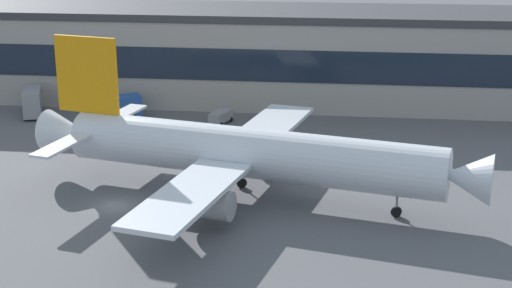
% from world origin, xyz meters
% --- Properties ---
extents(ground_plane, '(600.00, 600.00, 0.00)m').
position_xyz_m(ground_plane, '(0.00, 0.00, 0.00)').
color(ground_plane, '#56565B').
extents(terminal_building, '(171.31, 18.17, 15.00)m').
position_xyz_m(terminal_building, '(0.00, 48.02, 7.52)').
color(terminal_building, '#9E9993').
rests_on(terminal_building, ground_plane).
extents(airliner, '(51.44, 43.96, 16.92)m').
position_xyz_m(airliner, '(13.65, 4.38, 5.22)').
color(airliner, silver).
rests_on(airliner, ground_plane).
extents(catering_truck, '(4.87, 7.66, 4.15)m').
position_xyz_m(catering_truck, '(-23.09, 33.99, 2.29)').
color(catering_truck, gray).
rests_on(catering_truck, ground_plane).
extents(follow_me_car, '(3.26, 4.78, 1.85)m').
position_xyz_m(follow_me_car, '(6.25, 32.92, 1.09)').
color(follow_me_car, gray).
rests_on(follow_me_car, ground_plane).
extents(fuel_truck, '(8.73, 6.41, 3.35)m').
position_xyz_m(fuel_truck, '(-10.18, 33.81, 1.88)').
color(fuel_truck, '#2651A5').
rests_on(fuel_truck, ground_plane).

